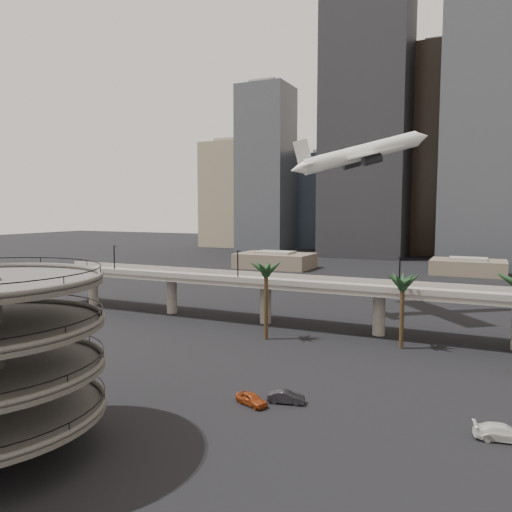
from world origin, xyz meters
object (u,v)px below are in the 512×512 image
at_px(car_a, 251,399).
at_px(car_c, 503,432).
at_px(airborne_jet, 361,154).
at_px(car_b, 286,397).
at_px(overpass, 320,290).

bearing_deg(car_a, car_c, -62.77).
height_order(airborne_jet, car_c, airborne_jet).
bearing_deg(car_b, car_a, 110.79).
height_order(airborne_jet, car_b, airborne_jet).
bearing_deg(car_a, car_b, -35.08).
xyz_separation_m(overpass, car_c, (30.12, -35.60, -6.56)).
xyz_separation_m(airborne_jet, car_c, (27.03, -52.71, -33.04)).
xyz_separation_m(overpass, airborne_jet, (3.09, 17.10, 26.49)).
distance_m(overpass, airborne_jet, 31.68).
relative_size(car_a, car_c, 0.78).
xyz_separation_m(car_b, car_c, (22.46, 0.31, 0.07)).
bearing_deg(overpass, car_b, -77.96).
bearing_deg(airborne_jet, car_b, -122.86).
height_order(overpass, car_b, overpass).
bearing_deg(car_c, car_a, 84.73).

